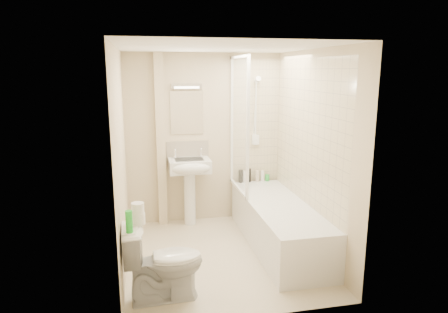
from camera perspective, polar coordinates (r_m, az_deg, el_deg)
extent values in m
plane|color=beige|center=(4.90, -0.35, -13.94)|extent=(2.50, 2.50, 0.00)
cube|color=beige|center=(5.71, -2.85, 2.53)|extent=(2.20, 0.02, 2.40)
cube|color=beige|center=(4.42, -14.48, -0.71)|extent=(0.02, 2.50, 2.40)
cube|color=beige|center=(4.83, 12.52, 0.48)|extent=(0.02, 2.50, 2.40)
cube|color=white|center=(4.40, -0.39, 15.35)|extent=(2.20, 2.50, 0.02)
cube|color=beige|center=(5.83, 4.48, 4.94)|extent=(0.70, 0.01, 1.75)
cube|color=beige|center=(4.91, 11.87, 3.36)|extent=(0.01, 2.10, 1.75)
cube|color=beige|center=(5.59, -9.04, 2.18)|extent=(0.12, 0.12, 2.40)
cube|color=beige|center=(5.70, -5.22, 0.74)|extent=(0.60, 0.02, 0.30)
cube|color=white|center=(5.61, -5.33, 6.24)|extent=(0.46, 0.01, 0.60)
cube|color=silver|center=(5.57, -5.38, 10.01)|extent=(0.42, 0.07, 0.07)
cube|color=white|center=(5.09, 7.76, -9.62)|extent=(0.70, 2.10, 0.55)
cube|color=white|center=(5.02, 7.83, -7.28)|extent=(0.56, 1.96, 0.05)
cube|color=white|center=(5.31, 2.16, 4.54)|extent=(0.01, 0.90, 1.80)
cube|color=white|center=(5.73, 1.13, 5.10)|extent=(0.04, 0.04, 1.80)
cube|color=white|center=(4.88, 3.43, 3.84)|extent=(0.04, 0.04, 1.80)
cube|color=white|center=(5.27, 2.24, 14.06)|extent=(0.04, 0.90, 0.04)
cube|color=white|center=(5.50, 2.09, -4.59)|extent=(0.04, 0.90, 0.03)
cylinder|color=white|center=(5.79, 4.57, 6.14)|extent=(0.02, 0.02, 0.90)
cylinder|color=white|center=(5.85, 4.49, 1.75)|extent=(0.05, 0.05, 0.02)
cylinder|color=white|center=(5.76, 4.64, 10.59)|extent=(0.05, 0.05, 0.02)
cylinder|color=white|center=(5.70, 4.83, 10.87)|extent=(0.08, 0.11, 0.11)
cube|color=white|center=(5.84, 4.52, 2.42)|extent=(0.10, 0.05, 0.14)
cylinder|color=white|center=(5.76, 4.45, 6.60)|extent=(0.01, 0.13, 0.84)
cylinder|color=white|center=(5.71, -4.91, -5.97)|extent=(0.16, 0.16, 0.76)
cube|color=white|center=(5.55, -4.97, -1.26)|extent=(0.57, 0.44, 0.17)
ellipsoid|color=white|center=(5.39, -4.75, -1.67)|extent=(0.57, 0.24, 0.17)
cube|color=silver|center=(5.53, -4.98, -0.60)|extent=(0.39, 0.28, 0.04)
cylinder|color=white|center=(5.61, -7.00, 0.32)|extent=(0.03, 0.03, 0.10)
cylinder|color=white|center=(5.65, -3.26, 0.48)|extent=(0.03, 0.03, 0.10)
sphere|color=white|center=(5.60, -7.02, 0.92)|extent=(0.04, 0.04, 0.04)
sphere|color=white|center=(5.64, -3.27, 1.07)|extent=(0.04, 0.04, 0.04)
cylinder|color=black|center=(5.84, 2.40, -2.84)|extent=(0.06, 0.06, 0.18)
cylinder|color=white|center=(5.86, 2.92, -2.87)|extent=(0.05, 0.05, 0.17)
cylinder|color=black|center=(5.87, 3.58, -2.69)|extent=(0.06, 0.06, 0.20)
cylinder|color=beige|center=(5.91, 4.78, -2.79)|extent=(0.06, 0.06, 0.16)
cylinder|color=white|center=(5.94, 5.52, -2.79)|extent=(0.05, 0.05, 0.16)
cylinder|color=green|center=(5.97, 6.21, -3.03)|extent=(0.06, 0.06, 0.09)
imported|color=white|center=(3.96, -8.64, -14.64)|extent=(0.48, 0.78, 0.76)
cylinder|color=white|center=(3.84, -12.09, -8.64)|extent=(0.12, 0.12, 0.11)
cylinder|color=white|center=(3.80, -12.23, -7.19)|extent=(0.12, 0.12, 0.10)
cylinder|color=green|center=(3.65, -13.40, -9.04)|extent=(0.06, 0.06, 0.20)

